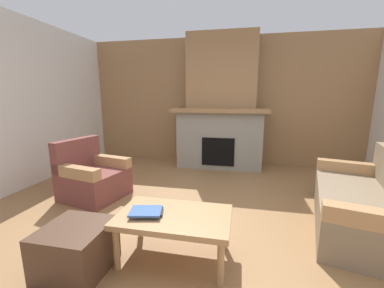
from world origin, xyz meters
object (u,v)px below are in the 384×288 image
fireplace (221,111)px  coffee_table (174,220)px  ottoman (76,249)px  couch (365,203)px  armchair (92,177)px

fireplace → coffee_table: 3.22m
coffee_table → ottoman: bearing=-157.1°
fireplace → couch: size_ratio=1.38×
fireplace → armchair: (-1.67, -2.05, -0.87)m
armchair → coffee_table: bearing=-34.7°
fireplace → ottoman: bearing=-104.4°
coffee_table → fireplace: bearing=87.8°
fireplace → coffee_table: size_ratio=2.70×
couch → ottoman: bearing=-155.0°
armchair → coffee_table: size_ratio=0.90×
fireplace → ottoman: 3.68m
couch → armchair: same height
armchair → couch: bearing=-2.2°
fireplace → couch: 2.97m
couch → armchair: 3.50m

